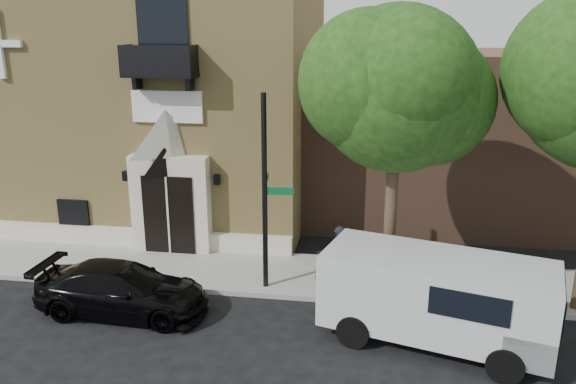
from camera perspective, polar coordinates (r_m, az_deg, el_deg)
name	(u,v)px	position (r m, az deg, el deg)	size (l,w,h in m)	color
ground	(175,292)	(16.69, -11.45, -9.93)	(120.00, 120.00, 0.00)	black
sidewalk	(222,270)	(17.66, -6.73, -7.90)	(42.00, 3.00, 0.15)	gray
church	(164,95)	(23.64, -12.44, 9.57)	(12.20, 11.01, 9.30)	tan
neighbour_building	(541,136)	(24.25, 24.33, 5.23)	(18.00, 8.00, 6.40)	brown
street_tree_left	(399,88)	(14.41, 11.17, 10.34)	(4.97, 4.38, 7.77)	#38281C
black_sedan	(123,289)	(15.65, -16.46, -9.47)	(1.87, 4.59, 1.33)	black
cargo_van	(445,298)	(13.91, 15.62, -10.31)	(5.66, 3.45, 2.16)	silver
street_sign	(265,193)	(15.41, -2.31, -0.11)	(0.88, 0.88, 5.53)	black
fire_hydrant	(322,278)	(16.05, 3.50, -8.72)	(0.41, 0.33, 0.73)	#A93416
dumpster	(424,275)	(16.13, 13.65, -8.23)	(1.73, 1.01, 1.12)	#0F3719
planter	(193,239)	(18.91, -9.67, -4.76)	(0.73, 0.63, 0.81)	#4A712E
pedestrian_near	(339,257)	(15.97, 5.15, -6.62)	(0.68, 0.45, 1.87)	black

